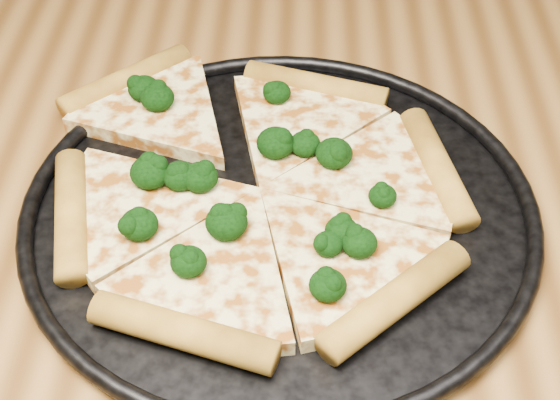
{
  "coord_description": "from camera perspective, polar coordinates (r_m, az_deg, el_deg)",
  "views": [
    {
      "loc": [
        0.09,
        -0.35,
        1.17
      ],
      "look_at": [
        0.08,
        0.07,
        0.77
      ],
      "focal_mm": 52.55,
      "sensor_mm": 36.0,
      "label": 1
    }
  ],
  "objects": [
    {
      "name": "pizza",
      "position": [
        0.6,
        -1.85,
        1.05
      ],
      "size": [
        0.33,
        0.34,
        0.02
      ],
      "rotation": [
        0.0,
        0.0,
        -0.31
      ],
      "color": "#FFEA9C",
      "rests_on": "pizza_pan"
    },
    {
      "name": "pizza_pan",
      "position": [
        0.59,
        0.0,
        -0.57
      ],
      "size": [
        0.37,
        0.37,
        0.02
      ],
      "color": "black",
      "rests_on": "dining_table"
    },
    {
      "name": "broccoli_florets",
      "position": [
        0.59,
        -2.97,
        1.46
      ],
      "size": [
        0.21,
        0.23,
        0.02
      ],
      "color": "black",
      "rests_on": "pizza"
    },
    {
      "name": "dining_table",
      "position": [
        0.63,
        -7.44,
        -11.17
      ],
      "size": [
        1.2,
        0.9,
        0.75
      ],
      "color": "brown",
      "rests_on": "ground"
    }
  ]
}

